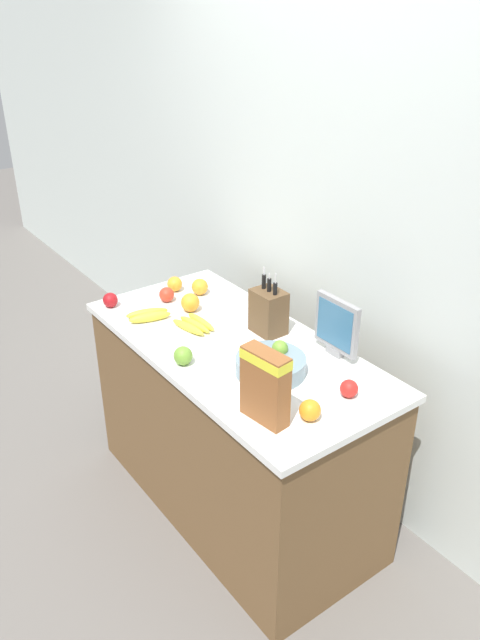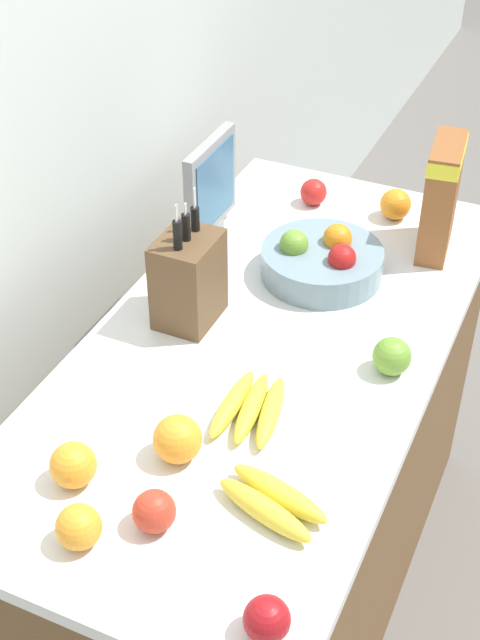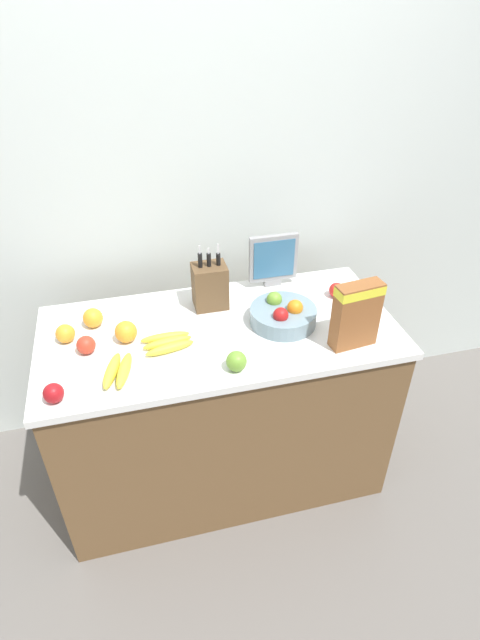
% 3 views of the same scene
% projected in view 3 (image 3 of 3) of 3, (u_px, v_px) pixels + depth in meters
% --- Properties ---
extents(ground_plane, '(14.00, 14.00, 0.00)m').
position_uv_depth(ground_plane, '(224.00, 468.00, 2.52)').
color(ground_plane, slate).
extents(wall_back, '(9.00, 0.06, 2.60)m').
position_uv_depth(wall_back, '(190.00, 179.00, 2.21)').
color(wall_back, silver).
rests_on(wall_back, ground_plane).
extents(counter, '(1.44, 0.69, 0.87)m').
position_uv_depth(counter, '(222.00, 406.00, 2.27)').
color(counter, brown).
rests_on(counter, ground_plane).
extents(knife_block, '(0.14, 0.11, 0.29)m').
position_uv_depth(knife_block, '(210.00, 286.00, 2.10)').
color(knife_block, brown).
rests_on(knife_block, counter).
extents(small_monitor, '(0.22, 0.03, 0.25)m').
position_uv_depth(small_monitor, '(273.00, 259.00, 2.22)').
color(small_monitor, gray).
rests_on(small_monitor, counter).
extents(cereal_box, '(0.19, 0.09, 0.27)m').
position_uv_depth(cereal_box, '(356.00, 312.00, 1.86)').
color(cereal_box, brown).
rests_on(cereal_box, counter).
extents(fruit_bowl, '(0.27, 0.27, 0.11)m').
position_uv_depth(fruit_bowl, '(283.00, 315.00, 2.03)').
color(fruit_bowl, gray).
rests_on(fruit_bowl, counter).
extents(banana_bunch_left, '(0.13, 0.20, 0.04)m').
position_uv_depth(banana_bunch_left, '(118.00, 370.00, 1.78)').
color(banana_bunch_left, yellow).
rests_on(banana_bunch_left, counter).
extents(banana_bunch_right, '(0.20, 0.13, 0.04)m').
position_uv_depth(banana_bunch_right, '(167.00, 342.00, 1.92)').
color(banana_bunch_right, yellow).
rests_on(banana_bunch_right, counter).
extents(apple_near_bananas, '(0.07, 0.07, 0.07)m').
position_uv_depth(apple_near_bananas, '(86.00, 345.00, 1.88)').
color(apple_near_bananas, red).
rests_on(apple_near_bananas, counter).
extents(apple_front, '(0.08, 0.08, 0.08)m').
position_uv_depth(apple_front, '(236.00, 361.00, 1.80)').
color(apple_front, '#6B9E33').
rests_on(apple_front, counter).
extents(apple_middle, '(0.07, 0.07, 0.07)m').
position_uv_depth(apple_middle, '(337.00, 290.00, 2.20)').
color(apple_middle, red).
rests_on(apple_middle, counter).
extents(apple_by_knife_block, '(0.07, 0.07, 0.07)m').
position_uv_depth(apple_by_knife_block, '(53.00, 393.00, 1.67)').
color(apple_by_knife_block, '#A31419').
rests_on(apple_by_knife_block, counter).
extents(orange_front_left, '(0.07, 0.07, 0.07)m').
position_uv_depth(orange_front_left, '(65.00, 334.00, 1.93)').
color(orange_front_left, orange).
rests_on(orange_front_left, counter).
extents(orange_mid_right, '(0.08, 0.08, 0.08)m').
position_uv_depth(orange_mid_right, '(93.00, 318.00, 2.01)').
color(orange_mid_right, orange).
rests_on(orange_mid_right, counter).
extents(orange_mid_left, '(0.08, 0.08, 0.08)m').
position_uv_depth(orange_mid_left, '(361.00, 315.00, 2.04)').
color(orange_mid_left, orange).
rests_on(orange_mid_left, counter).
extents(orange_front_right, '(0.09, 0.09, 0.09)m').
position_uv_depth(orange_front_right, '(126.00, 332.00, 1.93)').
color(orange_front_right, orange).
rests_on(orange_front_right, counter).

